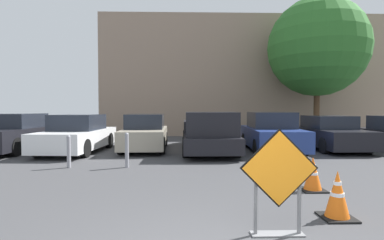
# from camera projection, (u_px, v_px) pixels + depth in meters

# --- Properties ---
(ground_plane) EXTENTS (96.00, 96.00, 0.00)m
(ground_plane) POSITION_uv_depth(u_px,v_px,m) (192.00, 149.00, 12.88)
(ground_plane) COLOR #3D3D3F
(road_closed_sign) EXTENTS (1.06, 0.20, 1.45)m
(road_closed_sign) POSITION_uv_depth(u_px,v_px,m) (279.00, 178.00, 4.00)
(road_closed_sign) COLOR black
(road_closed_sign) RESTS_ON ground_plane
(traffic_cone_nearest) EXTENTS (0.50, 0.50, 0.75)m
(traffic_cone_nearest) POSITION_uv_depth(u_px,v_px,m) (337.00, 195.00, 4.68)
(traffic_cone_nearest) COLOR black
(traffic_cone_nearest) RESTS_ON ground_plane
(traffic_cone_second) EXTENTS (0.49, 0.49, 0.72)m
(traffic_cone_second) POSITION_uv_depth(u_px,v_px,m) (313.00, 174.00, 6.28)
(traffic_cone_second) COLOR black
(traffic_cone_second) RESTS_ON ground_plane
(parked_car_nearest) EXTENTS (1.90, 4.68, 1.53)m
(parked_car_nearest) POSITION_uv_depth(u_px,v_px,m) (16.00, 134.00, 12.30)
(parked_car_nearest) COLOR black
(parked_car_nearest) RESTS_ON ground_plane
(parked_car_second) EXTENTS (2.14, 4.45, 1.50)m
(parked_car_second) POSITION_uv_depth(u_px,v_px,m) (77.00, 135.00, 11.97)
(parked_car_second) COLOR white
(parked_car_second) RESTS_ON ground_plane
(parked_car_third) EXTENTS (1.87, 4.10, 1.50)m
(parked_car_third) POSITION_uv_depth(u_px,v_px,m) (145.00, 133.00, 12.63)
(parked_car_third) COLOR #A39984
(parked_car_third) RESTS_ON ground_plane
(pickup_truck) EXTENTS (2.08, 5.35, 1.61)m
(pickup_truck) POSITION_uv_depth(u_px,v_px,m) (209.00, 134.00, 11.84)
(pickup_truck) COLOR black
(pickup_truck) RESTS_ON ground_plane
(parked_car_fourth) EXTENTS (2.09, 4.51, 1.59)m
(parked_car_fourth) POSITION_uv_depth(u_px,v_px,m) (271.00, 133.00, 12.38)
(parked_car_fourth) COLOR navy
(parked_car_fourth) RESTS_ON ground_plane
(parked_car_fifth) EXTENTS (1.91, 4.48, 1.43)m
(parked_car_fifth) POSITION_uv_depth(u_px,v_px,m) (329.00, 134.00, 12.88)
(parked_car_fifth) COLOR black
(parked_car_fifth) RESTS_ON ground_plane
(bollard_nearest) EXTENTS (0.12, 0.12, 1.03)m
(bollard_nearest) POSITION_uv_depth(u_px,v_px,m) (127.00, 149.00, 8.77)
(bollard_nearest) COLOR gray
(bollard_nearest) RESTS_ON ground_plane
(bollard_second) EXTENTS (0.12, 0.12, 0.95)m
(bollard_second) POSITION_uv_depth(u_px,v_px,m) (69.00, 151.00, 8.73)
(bollard_second) COLOR gray
(bollard_second) RESTS_ON ground_plane
(building_facade_backdrop) EXTENTS (18.36, 5.00, 7.79)m
(building_facade_backdrop) POSITION_uv_depth(u_px,v_px,m) (237.00, 79.00, 21.43)
(building_facade_backdrop) COLOR gray
(building_facade_backdrop) RESTS_ON ground_plane
(street_tree_behind_lot) EXTENTS (5.46, 5.46, 7.91)m
(street_tree_behind_lot) POSITION_uv_depth(u_px,v_px,m) (317.00, 47.00, 16.68)
(street_tree_behind_lot) COLOR #513823
(street_tree_behind_lot) RESTS_ON ground_plane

